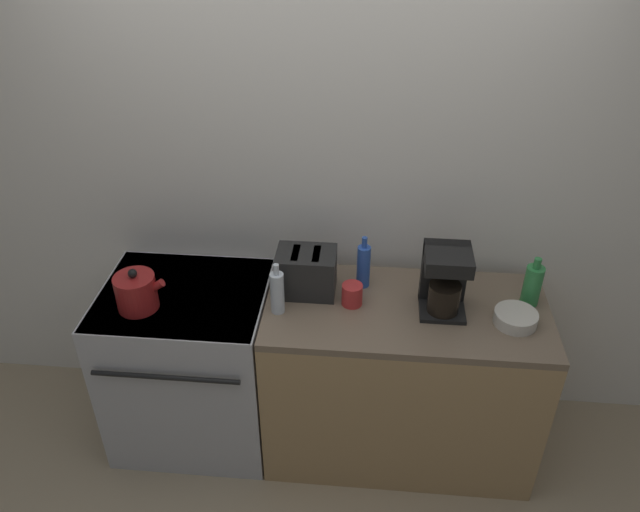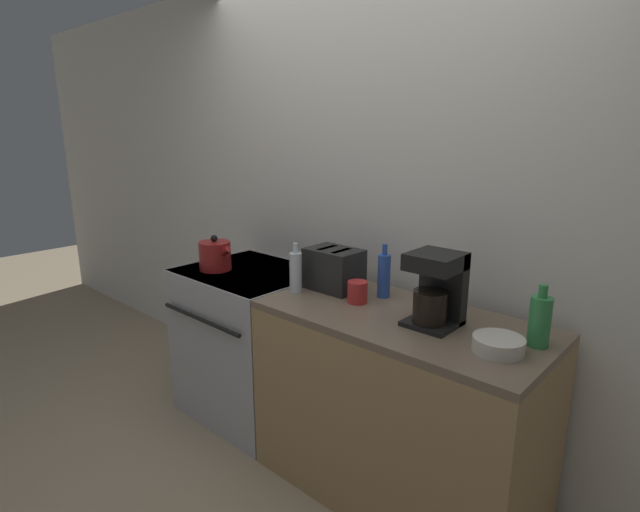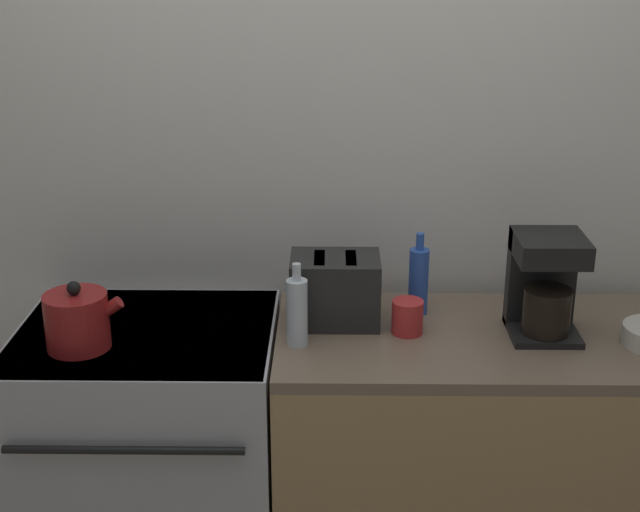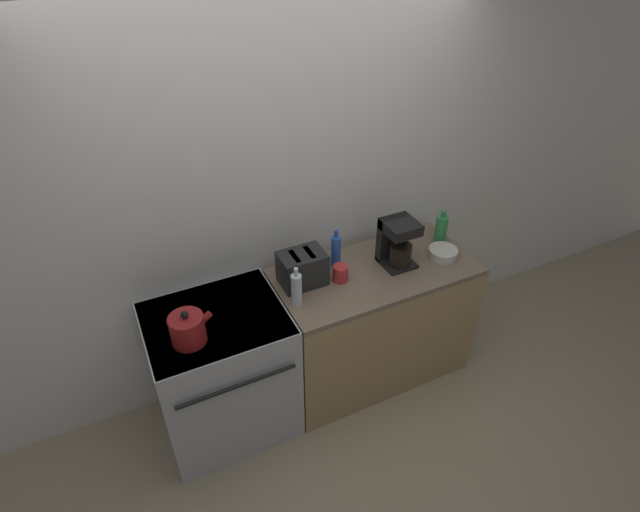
% 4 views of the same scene
% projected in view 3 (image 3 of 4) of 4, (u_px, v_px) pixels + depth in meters
% --- Properties ---
extents(wall_back, '(8.00, 0.05, 2.60)m').
position_uv_depth(wall_back, '(338.00, 172.00, 2.94)').
color(wall_back, silver).
rests_on(wall_back, ground_plane).
extents(stove, '(0.79, 0.70, 0.90)m').
position_uv_depth(stove, '(154.00, 454.00, 2.88)').
color(stove, '#B7B7BC').
rests_on(stove, ground_plane).
extents(counter_block, '(1.30, 0.64, 0.90)m').
position_uv_depth(counter_block, '(481.00, 461.00, 2.86)').
color(counter_block, tan).
rests_on(counter_block, ground_plane).
extents(kettle, '(0.23, 0.18, 0.21)m').
position_uv_depth(kettle, '(78.00, 321.00, 2.59)').
color(kettle, maroon).
rests_on(kettle, stove).
extents(toaster, '(0.28, 0.20, 0.21)m').
position_uv_depth(toaster, '(335.00, 289.00, 2.75)').
color(toaster, black).
rests_on(toaster, counter_block).
extents(coffee_maker, '(0.20, 0.21, 0.31)m').
position_uv_depth(coffee_maker, '(545.00, 282.00, 2.66)').
color(coffee_maker, black).
rests_on(coffee_maker, counter_block).
extents(bottle_clear, '(0.06, 0.06, 0.25)m').
position_uv_depth(bottle_clear, '(297.00, 311.00, 2.60)').
color(bottle_clear, silver).
rests_on(bottle_clear, counter_block).
extents(bottle_blue, '(0.06, 0.06, 0.27)m').
position_uv_depth(bottle_blue, '(418.00, 280.00, 2.81)').
color(bottle_blue, '#2D56B7').
rests_on(bottle_blue, counter_block).
extents(cup_red, '(0.10, 0.10, 0.10)m').
position_uv_depth(cup_red, '(407.00, 317.00, 2.69)').
color(cup_red, red).
rests_on(cup_red, counter_block).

